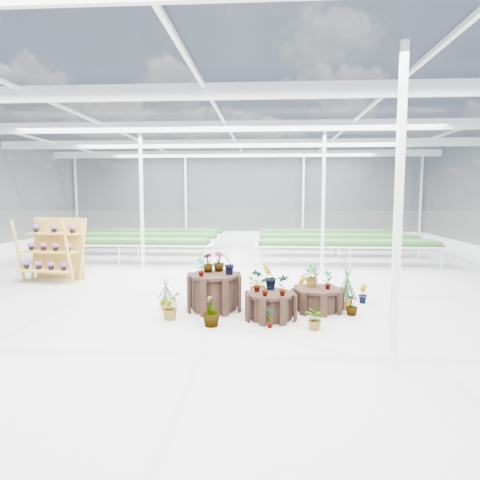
# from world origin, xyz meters

# --- Properties ---
(ground_plane) EXTENTS (24.00, 24.00, 0.00)m
(ground_plane) POSITION_xyz_m (0.00, 0.00, 0.00)
(ground_plane) COLOR gray
(ground_plane) RESTS_ON ground
(greenhouse_shell) EXTENTS (18.00, 24.00, 4.50)m
(greenhouse_shell) POSITION_xyz_m (0.00, 0.00, 2.25)
(greenhouse_shell) COLOR white
(greenhouse_shell) RESTS_ON ground
(steel_frame) EXTENTS (18.00, 24.00, 4.50)m
(steel_frame) POSITION_xyz_m (0.00, 0.00, 2.25)
(steel_frame) COLOR silver
(steel_frame) RESTS_ON ground
(nursery_benches) EXTENTS (16.00, 7.00, 0.84)m
(nursery_benches) POSITION_xyz_m (0.00, 7.20, 0.42)
(nursery_benches) COLOR silver
(nursery_benches) RESTS_ON ground
(plinth_tall) EXTENTS (1.40, 1.40, 0.78)m
(plinth_tall) POSITION_xyz_m (0.06, -1.15, 0.39)
(plinth_tall) COLOR black
(plinth_tall) RESTS_ON ground
(plinth_mid) EXTENTS (1.26, 1.26, 0.53)m
(plinth_mid) POSITION_xyz_m (1.26, -1.75, 0.26)
(plinth_mid) COLOR black
(plinth_mid) RESTS_ON ground
(plinth_low) EXTENTS (1.19, 1.19, 0.48)m
(plinth_low) POSITION_xyz_m (2.26, -1.05, 0.24)
(plinth_low) COLOR black
(plinth_low) RESTS_ON ground
(shelf_rack) EXTENTS (1.83, 1.17, 1.80)m
(shelf_rack) POSITION_xyz_m (-4.98, 1.66, 0.90)
(shelf_rack) COLOR #BC9139
(shelf_rack) RESTS_ON ground
(nursery_plants) EXTENTS (4.66, 3.07, 1.26)m
(nursery_plants) POSITION_xyz_m (0.94, -1.02, 0.47)
(nursery_plants) COLOR #2F5B29
(nursery_plants) RESTS_ON ground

